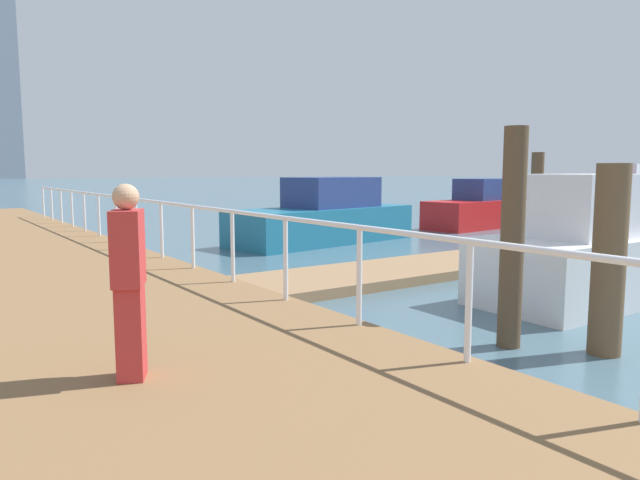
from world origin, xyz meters
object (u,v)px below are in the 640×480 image
moored_boat_2 (325,217)px  moored_boat_5 (628,203)px  moored_boat_4 (479,209)px  pedestrian_0 (129,280)px  moored_boat_0 (603,250)px

moored_boat_2 → moored_boat_5: size_ratio=0.88×
moored_boat_4 → pedestrian_0: 18.06m
moored_boat_0 → moored_boat_5: size_ratio=0.73×
moored_boat_0 → pedestrian_0: (-7.75, -0.50, 0.43)m
moored_boat_0 → moored_boat_2: size_ratio=0.84×
pedestrian_0 → moored_boat_0: bearing=3.7°
moored_boat_2 → pedestrian_0: bearing=-132.6°
moored_boat_0 → pedestrian_0: 7.77m
moored_boat_2 → pedestrian_0: size_ratio=3.87×
moored_boat_4 → moored_boat_5: (5.11, -2.71, 0.17)m
moored_boat_0 → moored_boat_4: (7.64, 8.95, -0.08)m
moored_boat_5 → moored_boat_2: bearing=169.3°
moored_boat_4 → moored_boat_5: moored_boat_5 is taller
moored_boat_5 → pedestrian_0: bearing=-161.8°
moored_boat_4 → pedestrian_0: (-15.39, -9.44, 0.51)m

